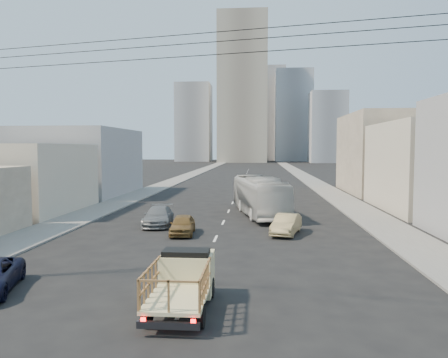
# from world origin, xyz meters

# --- Properties ---
(ground) EXTENTS (420.00, 420.00, 0.00)m
(ground) POSITION_xyz_m (0.00, 0.00, 0.00)
(ground) COLOR black
(ground) RESTS_ON ground
(sidewalk_left) EXTENTS (3.50, 180.00, 0.12)m
(sidewalk_left) POSITION_xyz_m (-11.75, 70.00, 0.06)
(sidewalk_left) COLOR slate
(sidewalk_left) RESTS_ON ground
(sidewalk_right) EXTENTS (3.50, 180.00, 0.12)m
(sidewalk_right) POSITION_xyz_m (11.75, 70.00, 0.06)
(sidewalk_right) COLOR slate
(sidewalk_right) RESTS_ON ground
(lane_dashes) EXTENTS (0.15, 104.00, 0.01)m
(lane_dashes) POSITION_xyz_m (0.00, 53.00, 0.01)
(lane_dashes) COLOR silver
(lane_dashes) RESTS_ON ground
(flatbed_pickup) EXTENTS (1.95, 4.41, 1.90)m
(flatbed_pickup) POSITION_xyz_m (0.02, 2.03, 1.09)
(flatbed_pickup) COLOR beige
(flatbed_pickup) RESTS_ON ground
(city_bus) EXTENTS (5.01, 11.94, 3.24)m
(city_bus) POSITION_xyz_m (2.76, 24.06, 1.62)
(city_bus) COLOR #B9B8B4
(city_bus) RESTS_ON ground
(sedan_brown) EXTENTS (1.78, 3.85, 1.28)m
(sedan_brown) POSITION_xyz_m (-2.29, 15.21, 0.64)
(sedan_brown) COLOR brown
(sedan_brown) RESTS_ON ground
(sedan_tan) EXTENTS (2.37, 4.20, 1.31)m
(sedan_tan) POSITION_xyz_m (4.50, 15.79, 0.66)
(sedan_tan) COLOR #988559
(sedan_tan) RESTS_ON ground
(sedan_grey) EXTENTS (2.33, 4.87, 1.37)m
(sedan_grey) POSITION_xyz_m (-4.63, 18.31, 0.68)
(sedan_grey) COLOR slate
(sedan_grey) RESTS_ON ground
(overhead_wires) EXTENTS (23.01, 5.02, 0.72)m
(overhead_wires) POSITION_xyz_m (0.00, 1.50, 8.97)
(overhead_wires) COLOR black
(overhead_wires) RESTS_ON ground
(bldg_right_mid) EXTENTS (11.00, 14.00, 8.00)m
(bldg_right_mid) POSITION_xyz_m (19.50, 28.00, 4.00)
(bldg_right_mid) COLOR beige
(bldg_right_mid) RESTS_ON ground
(bldg_right_far) EXTENTS (12.00, 16.00, 10.00)m
(bldg_right_far) POSITION_xyz_m (20.00, 44.00, 5.00)
(bldg_right_far) COLOR gray
(bldg_right_far) RESTS_ON ground
(bldg_left_mid) EXTENTS (11.00, 12.00, 6.00)m
(bldg_left_mid) POSITION_xyz_m (-19.00, 24.00, 3.00)
(bldg_left_mid) COLOR beige
(bldg_left_mid) RESTS_ON ground
(bldg_left_far) EXTENTS (12.00, 16.00, 8.00)m
(bldg_left_far) POSITION_xyz_m (-19.50, 39.00, 4.00)
(bldg_left_far) COLOR #969699
(bldg_left_far) RESTS_ON ground
(high_rise_tower) EXTENTS (20.00, 20.00, 60.00)m
(high_rise_tower) POSITION_xyz_m (-4.00, 170.00, 30.00)
(high_rise_tower) COLOR gray
(high_rise_tower) RESTS_ON ground
(midrise_ne) EXTENTS (16.00, 16.00, 40.00)m
(midrise_ne) POSITION_xyz_m (18.00, 185.00, 20.00)
(midrise_ne) COLOR gray
(midrise_ne) RESTS_ON ground
(midrise_nw) EXTENTS (15.00, 15.00, 34.00)m
(midrise_nw) POSITION_xyz_m (-26.00, 180.00, 17.00)
(midrise_nw) COLOR gray
(midrise_nw) RESTS_ON ground
(midrise_back) EXTENTS (18.00, 18.00, 44.00)m
(midrise_back) POSITION_xyz_m (6.00, 200.00, 22.00)
(midrise_back) COLOR #969699
(midrise_back) RESTS_ON ground
(midrise_east) EXTENTS (14.00, 14.00, 28.00)m
(midrise_east) POSITION_xyz_m (30.00, 165.00, 14.00)
(midrise_east) COLOR gray
(midrise_east) RESTS_ON ground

